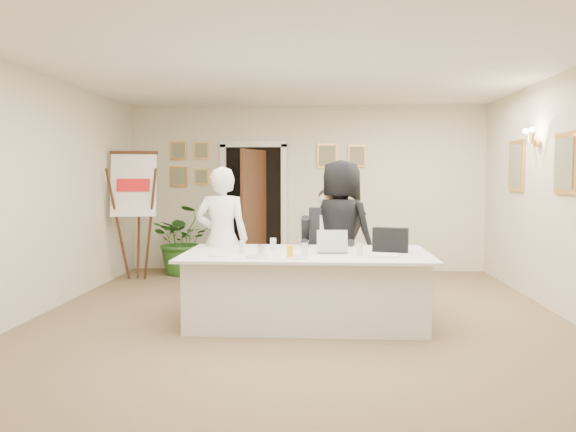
# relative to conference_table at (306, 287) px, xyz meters

# --- Properties ---
(floor) EXTENTS (7.00, 7.00, 0.00)m
(floor) POSITION_rel_conference_table_xyz_m (-0.09, -0.01, -0.39)
(floor) COLOR brown
(floor) RESTS_ON ground
(ceiling) EXTENTS (6.00, 7.00, 0.02)m
(ceiling) POSITION_rel_conference_table_xyz_m (-0.09, -0.01, 2.41)
(ceiling) COLOR white
(ceiling) RESTS_ON wall_back
(wall_back) EXTENTS (6.00, 0.10, 2.80)m
(wall_back) POSITION_rel_conference_table_xyz_m (-0.09, 3.49, 1.01)
(wall_back) COLOR beige
(wall_back) RESTS_ON floor
(wall_front) EXTENTS (6.00, 0.10, 2.80)m
(wall_front) POSITION_rel_conference_table_xyz_m (-0.09, -3.51, 1.01)
(wall_front) COLOR beige
(wall_front) RESTS_ON floor
(wall_left) EXTENTS (0.10, 7.00, 2.80)m
(wall_left) POSITION_rel_conference_table_xyz_m (-3.09, -0.01, 1.01)
(wall_left) COLOR beige
(wall_left) RESTS_ON floor
(doorway) EXTENTS (1.14, 0.86, 2.20)m
(doorway) POSITION_rel_conference_table_xyz_m (-0.97, 3.31, 0.65)
(doorway) COLOR black
(doorway) RESTS_ON floor
(pictures_back_wall) EXTENTS (3.40, 0.06, 0.80)m
(pictures_back_wall) POSITION_rel_conference_table_xyz_m (-0.89, 3.46, 1.46)
(pictures_back_wall) COLOR #E8A94F
(pictures_back_wall) RESTS_ON wall_back
(pictures_right_wall) EXTENTS (0.06, 2.20, 0.80)m
(pictures_right_wall) POSITION_rel_conference_table_xyz_m (2.88, 1.19, 1.36)
(pictures_right_wall) COLOR #E8A94F
(pictures_right_wall) RESTS_ON wall_right
(wall_sconce) EXTENTS (0.20, 0.30, 0.24)m
(wall_sconce) POSITION_rel_conference_table_xyz_m (2.81, 1.19, 1.71)
(wall_sconce) COLOR gold
(wall_sconce) RESTS_ON wall_right
(conference_table) EXTENTS (2.66, 1.42, 0.78)m
(conference_table) POSITION_rel_conference_table_xyz_m (0.00, 0.00, 0.00)
(conference_table) COLOR silver
(conference_table) RESTS_ON floor
(seated_man) EXTENTS (0.66, 0.70, 1.47)m
(seated_man) POSITION_rel_conference_table_xyz_m (0.24, 0.97, 0.34)
(seated_man) COLOR black
(seated_man) RESTS_ON floor
(flip_chart) EXTENTS (0.70, 0.47, 1.95)m
(flip_chart) POSITION_rel_conference_table_xyz_m (-2.69, 2.36, 0.51)
(flip_chart) COLOR #301F0F
(flip_chart) RESTS_ON floor
(standing_man) EXTENTS (0.65, 0.44, 1.72)m
(standing_man) POSITION_rel_conference_table_xyz_m (-1.02, 0.49, 0.47)
(standing_man) COLOR white
(standing_man) RESTS_ON floor
(standing_woman) EXTENTS (1.05, 0.98, 1.81)m
(standing_woman) POSITION_rel_conference_table_xyz_m (0.41, 0.89, 0.51)
(standing_woman) COLOR black
(standing_woman) RESTS_ON floor
(potted_palm) EXTENTS (1.31, 1.24, 1.15)m
(potted_palm) POSITION_rel_conference_table_xyz_m (-2.09, 2.96, 0.18)
(potted_palm) COLOR #265A1E
(potted_palm) RESTS_ON floor
(laptop) EXTENTS (0.34, 0.36, 0.28)m
(laptop) POSITION_rel_conference_table_xyz_m (0.28, 0.03, 0.52)
(laptop) COLOR #B7BABC
(laptop) RESTS_ON conference_table
(laptop_bag) EXTENTS (0.40, 0.21, 0.27)m
(laptop_bag) POSITION_rel_conference_table_xyz_m (0.92, 0.09, 0.52)
(laptop_bag) COLOR black
(laptop_bag) RESTS_ON conference_table
(paper_stack) EXTENTS (0.33, 0.27, 0.03)m
(paper_stack) POSITION_rel_conference_table_xyz_m (0.81, -0.29, 0.40)
(paper_stack) COLOR white
(paper_stack) RESTS_ON conference_table
(plate_left) EXTENTS (0.24, 0.24, 0.01)m
(plate_left) POSITION_rel_conference_table_xyz_m (-0.91, -0.34, 0.39)
(plate_left) COLOR white
(plate_left) RESTS_ON conference_table
(plate_mid) EXTENTS (0.22, 0.22, 0.01)m
(plate_mid) POSITION_rel_conference_table_xyz_m (-0.50, -0.41, 0.39)
(plate_mid) COLOR white
(plate_mid) RESTS_ON conference_table
(plate_near) EXTENTS (0.28, 0.28, 0.01)m
(plate_near) POSITION_rel_conference_table_xyz_m (-0.08, -0.43, 0.39)
(plate_near) COLOR white
(plate_near) RESTS_ON conference_table
(glass_a) EXTENTS (0.07, 0.07, 0.14)m
(glass_a) POSITION_rel_conference_table_xyz_m (-0.69, -0.12, 0.45)
(glass_a) COLOR silver
(glass_a) RESTS_ON conference_table
(glass_b) EXTENTS (0.08, 0.08, 0.14)m
(glass_b) POSITION_rel_conference_table_xyz_m (-0.01, -0.31, 0.45)
(glass_b) COLOR silver
(glass_b) RESTS_ON conference_table
(glass_c) EXTENTS (0.08, 0.08, 0.14)m
(glass_c) POSITION_rel_conference_table_xyz_m (0.56, -0.24, 0.45)
(glass_c) COLOR silver
(glass_c) RESTS_ON conference_table
(glass_d) EXTENTS (0.08, 0.08, 0.14)m
(glass_d) POSITION_rel_conference_table_xyz_m (-0.38, 0.14, 0.45)
(glass_d) COLOR silver
(glass_d) RESTS_ON conference_table
(oj_glass) EXTENTS (0.08, 0.08, 0.13)m
(oj_glass) POSITION_rel_conference_table_xyz_m (-0.16, -0.44, 0.45)
(oj_glass) COLOR yellow
(oj_glass) RESTS_ON conference_table
(steel_jug) EXTENTS (0.10, 0.10, 0.11)m
(steel_jug) POSITION_rel_conference_table_xyz_m (-0.48, -0.16, 0.44)
(steel_jug) COLOR silver
(steel_jug) RESTS_ON conference_table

